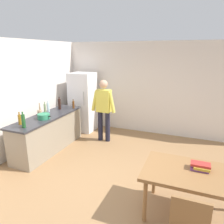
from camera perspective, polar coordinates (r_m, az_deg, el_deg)
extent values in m
plane|color=#936D47|center=(4.26, -0.38, -18.69)|extent=(14.00, 14.00, 0.00)
cube|color=silver|center=(6.47, 9.72, 6.19)|extent=(6.40, 0.12, 2.70)
cube|color=silver|center=(5.33, -26.38, 2.68)|extent=(0.12, 5.60, 2.70)
cube|color=gray|center=(5.60, -16.53, -5.57)|extent=(0.60, 2.12, 0.86)
cube|color=#2D2D33|center=(5.46, -16.90, -1.17)|extent=(0.64, 2.20, 0.04)
cube|color=white|center=(6.68, -7.76, 2.63)|extent=(0.70, 0.64, 1.80)
cylinder|color=#B2B2B7|center=(6.24, -7.59, 3.58)|extent=(0.02, 0.02, 0.40)
cylinder|color=#1E1E2D|center=(5.97, -3.12, -3.66)|extent=(0.13, 0.13, 0.84)
cylinder|color=#1E1E2D|center=(5.89, -1.17, -3.93)|extent=(0.13, 0.13, 0.84)
cube|color=#D8CC4C|center=(5.73, -2.23, 3.00)|extent=(0.38, 0.22, 0.60)
sphere|color=tan|center=(5.64, -2.28, 7.46)|extent=(0.22, 0.22, 0.22)
cylinder|color=#D8CC4C|center=(5.80, -4.65, 2.92)|extent=(0.20, 0.09, 0.55)
cylinder|color=#D8CC4C|center=(5.60, -0.05, 2.51)|extent=(0.20, 0.09, 0.55)
cube|color=olive|center=(3.40, 20.73, -15.13)|extent=(1.40, 0.90, 0.05)
cylinder|color=olive|center=(3.36, 8.78, -22.31)|extent=(0.06, 0.06, 0.70)
cylinder|color=olive|center=(3.93, 11.23, -16.23)|extent=(0.06, 0.06, 0.70)
cube|color=olive|center=(2.71, 20.05, -24.71)|extent=(0.42, 0.04, 0.42)
cylinder|color=#2D845B|center=(5.22, -17.79, -1.11)|extent=(0.28, 0.28, 0.12)
cube|color=black|center=(5.32, -19.23, -0.70)|extent=(0.06, 0.03, 0.02)
cube|color=black|center=(5.11, -16.33, -1.12)|extent=(0.06, 0.03, 0.02)
cylinder|color=tan|center=(5.50, -18.75, -0.24)|extent=(0.11, 0.11, 0.14)
cylinder|color=olive|center=(5.45, -18.69, 1.17)|extent=(0.02, 0.05, 0.22)
cylinder|color=olive|center=(5.44, -18.79, 1.14)|extent=(0.02, 0.04, 0.22)
cylinder|color=#1E5123|center=(4.74, -22.58, -2.28)|extent=(0.08, 0.08, 0.28)
cylinder|color=#1E5123|center=(4.69, -22.80, -0.30)|extent=(0.03, 0.03, 0.06)
cylinder|color=#996619|center=(4.97, -23.40, -1.90)|extent=(0.06, 0.06, 0.22)
cylinder|color=#996619|center=(4.94, -23.58, -0.35)|extent=(0.03, 0.03, 0.06)
cylinder|color=gray|center=(5.57, -17.44, 0.72)|extent=(0.06, 0.06, 0.26)
cylinder|color=gray|center=(5.53, -17.57, 2.32)|extent=(0.02, 0.02, 0.06)
cylinder|color=silver|center=(5.74, -16.66, 1.13)|extent=(0.07, 0.07, 0.24)
cylinder|color=silver|center=(5.71, -16.78, 2.59)|extent=(0.03, 0.03, 0.06)
cylinder|color=#5B3314|center=(5.96, -10.27, 1.88)|extent=(0.06, 0.06, 0.20)
cylinder|color=#5B3314|center=(5.93, -10.34, 3.10)|extent=(0.02, 0.02, 0.06)
cylinder|color=black|center=(5.95, -13.86, 2.05)|extent=(0.08, 0.08, 0.28)
cylinder|color=black|center=(5.91, -13.96, 3.65)|extent=(0.03, 0.03, 0.06)
cube|color=#753D7F|center=(3.47, 22.33, -13.89)|extent=(0.25, 0.15, 0.03)
cube|color=gold|center=(3.47, 22.83, -13.40)|extent=(0.22, 0.18, 0.04)
cube|color=#B22D28|center=(3.46, 22.57, -12.79)|extent=(0.27, 0.15, 0.04)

